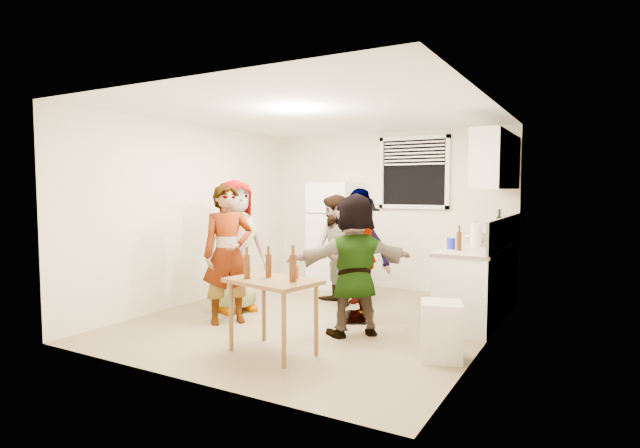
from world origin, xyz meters
The scene contains 23 objects.
room centered at (0.00, 0.00, 0.00)m, with size 4.00×4.50×2.50m, color #EFE7CF, non-canonical shape.
window centered at (0.45, 2.21, 1.85)m, with size 1.12×0.10×1.06m, color white, non-canonical shape.
refrigerator centered at (-0.75, 1.88, 0.85)m, with size 0.70×0.70×1.70m, color white.
counter_lower centered at (1.70, 1.15, 0.43)m, with size 0.60×2.20×0.86m, color white.
countertop centered at (1.70, 1.15, 0.88)m, with size 0.64×2.22×0.04m, color beige.
backsplash centered at (1.99, 1.15, 1.08)m, with size 0.03×2.20×0.36m, color #BCB6AD.
upper_cabinets centered at (1.83, 1.35, 1.95)m, with size 0.34×1.60×0.70m, color white.
kettle centered at (1.65, 1.23, 0.90)m, with size 0.24×0.20×0.20m, color silver, non-canonical shape.
paper_towel centered at (1.68, 0.95, 0.90)m, with size 0.13×0.13×0.28m, color white.
wine_bottle centered at (1.75, 2.11, 0.90)m, with size 0.08×0.08×0.31m, color black.
beer_bottle_counter centered at (1.60, 0.45, 0.90)m, with size 0.06×0.06×0.21m, color #47230C.
blue_cup centered at (1.49, 0.54, 0.90)m, with size 0.10×0.10×0.13m, color #1A21D9.
picture_frame centered at (1.92, 1.74, 0.98)m, with size 0.02×0.19×0.16m, color #D4AE54.
trash_bin centered at (1.73, -0.68, 0.25)m, with size 0.37×0.37×0.55m, color beige.
serving_table centered at (0.25, -1.32, 0.00)m, with size 0.87×0.58×0.73m, color brown, non-canonical shape.
beer_bottle_table centered at (0.49, -1.32, 0.73)m, with size 0.07×0.07×0.26m, color #47230C.
red_cup centered at (0.39, -1.16, 0.73)m, with size 0.10×0.10×0.13m, color #B33A14.
guest_grey centered at (-1.14, -0.16, 0.00)m, with size 0.84×1.72×0.55m, color gray.
guest_stripe centered at (-0.85, -0.67, 0.00)m, with size 0.60×1.65×0.40m, color #141933.
guest_back_left centered at (-0.13, 0.71, 0.00)m, with size 0.74×1.52×0.58m, color brown.
guest_back_right centered at (0.11, 0.99, 0.00)m, with size 0.97×1.50×0.56m, color #46464B.
guest_black centered at (0.49, 0.17, 0.00)m, with size 0.94×1.61×0.39m, color black.
guest_orange centered at (0.67, -0.37, 0.00)m, with size 1.45×1.56×0.46m, color #EF9153.
Camera 1 is at (3.00, -5.25, 1.61)m, focal length 28.00 mm.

